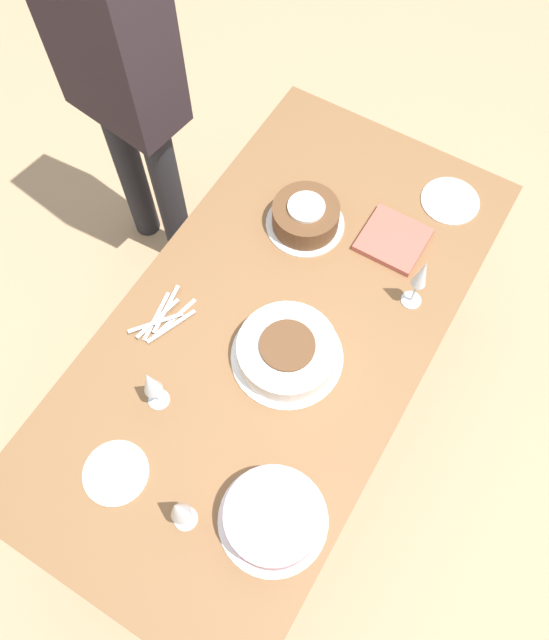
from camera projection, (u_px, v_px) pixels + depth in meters
ground_plane at (274, 405)px, 2.52m from camera, size 12.00×12.00×0.00m
dining_table at (274, 341)px, 1.94m from camera, size 1.75×0.89×0.74m
cake_center_white at (287, 351)px, 1.78m from camera, size 0.33×0.33×0.09m
cake_front_chocolate at (306, 216)px, 1.98m from camera, size 0.25×0.25×0.10m
cake_back_decorated at (273, 517)px, 1.57m from camera, size 0.29×0.29×0.09m
wine_glass_near at (179, 510)px, 1.49m from camera, size 0.06×0.06×0.21m
wine_glass_far at (151, 383)px, 1.63m from camera, size 0.06×0.06×0.20m
wine_glass_extra at (421, 276)px, 1.76m from camera, size 0.06×0.06×0.22m
dessert_plate_left at (450, 201)px, 2.05m from camera, size 0.19×0.19×0.01m
dessert_plate_right at (116, 473)px, 1.66m from camera, size 0.18×0.18×0.01m
fork_pile at (164, 318)px, 1.86m from camera, size 0.21×0.14×0.02m
napkin_stack at (393, 240)px, 1.98m from camera, size 0.19×0.20×0.02m
person_cutting at (116, 63)px, 1.97m from camera, size 0.27×0.43×1.65m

